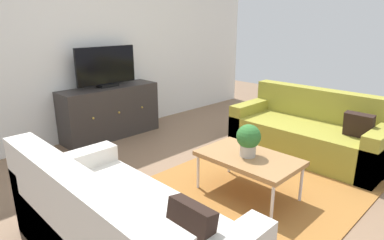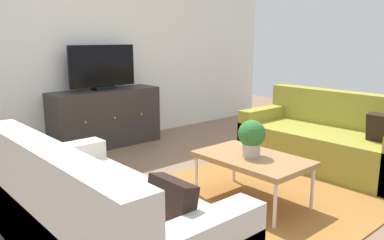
% 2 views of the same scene
% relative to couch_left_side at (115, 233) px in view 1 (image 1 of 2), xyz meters
% --- Properties ---
extents(ground_plane, '(10.00, 10.00, 0.00)m').
position_rel_couch_left_side_xyz_m(ground_plane, '(1.44, 0.10, -0.27)').
color(ground_plane, '#84664C').
extents(wall_back, '(6.40, 0.12, 2.70)m').
position_rel_couch_left_side_xyz_m(wall_back, '(1.44, 2.65, 1.08)').
color(wall_back, white).
rests_on(wall_back, ground_plane).
extents(area_rug, '(2.50, 1.90, 0.01)m').
position_rel_couch_left_side_xyz_m(area_rug, '(1.44, -0.05, -0.26)').
color(area_rug, '#9E662D').
rests_on(area_rug, ground_plane).
extents(couch_left_side, '(0.86, 1.84, 0.80)m').
position_rel_couch_left_side_xyz_m(couch_left_side, '(0.00, 0.00, 0.00)').
color(couch_left_side, silver).
rests_on(couch_left_side, ground_plane).
extents(couch_right_side, '(0.86, 1.84, 0.80)m').
position_rel_couch_left_side_xyz_m(couch_right_side, '(2.87, 0.00, 0.00)').
color(couch_right_side, olive).
rests_on(couch_right_side, ground_plane).
extents(coffee_table, '(0.58, 0.94, 0.41)m').
position_rel_couch_left_side_xyz_m(coffee_table, '(1.44, -0.06, 0.11)').
color(coffee_table, '#A37547').
rests_on(coffee_table, ground_plane).
extents(potted_plant, '(0.23, 0.23, 0.31)m').
position_rel_couch_left_side_xyz_m(potted_plant, '(1.44, -0.05, 0.32)').
color(potted_plant, '#B7B2A8').
rests_on(potted_plant, coffee_table).
extents(tv_console, '(1.42, 0.47, 0.74)m').
position_rel_couch_left_side_xyz_m(tv_console, '(1.43, 2.37, 0.10)').
color(tv_console, '#332D2B').
rests_on(tv_console, ground_plane).
extents(flat_screen_tv, '(0.90, 0.16, 0.56)m').
position_rel_couch_left_side_xyz_m(flat_screen_tv, '(1.43, 2.39, 0.75)').
color(flat_screen_tv, black).
rests_on(flat_screen_tv, tv_console).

